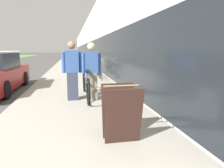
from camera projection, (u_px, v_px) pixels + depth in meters
The scene contains 10 objects.
sidewalk_slab at pixel (73, 62), 24.58m from camera, with size 3.43×70.00×0.12m.
storefront_facade at pixel (113, 44), 33.20m from camera, with size 10.01×70.00×4.99m.
tandem_bicycle at pixel (86, 85), 6.01m from camera, with size 0.52×2.49×0.91m.
person_rider at pixel (92, 72), 5.67m from camera, with size 0.55×0.22×1.63m.
person_bystander at pixel (72, 71), 5.67m from camera, with size 0.57×0.22×1.67m.
bike_rack_hoop at pixel (101, 69), 9.51m from camera, with size 0.05×0.60×0.84m.
cruiser_bike_nearest at pixel (98, 70), 10.61m from camera, with size 0.52×1.80×0.92m.
cruiser_bike_middle at pixel (93, 66), 12.61m from camera, with size 0.52×1.72×0.92m.
cruiser_bike_farthest at pixel (86, 64), 14.93m from camera, with size 0.52×1.90×0.95m.
sandwich_board_sign at pixel (121, 113), 3.16m from camera, with size 0.56×0.56×0.90m.
Camera 1 is at (5.34, -4.16, 1.56)m, focal length 32.00 mm.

